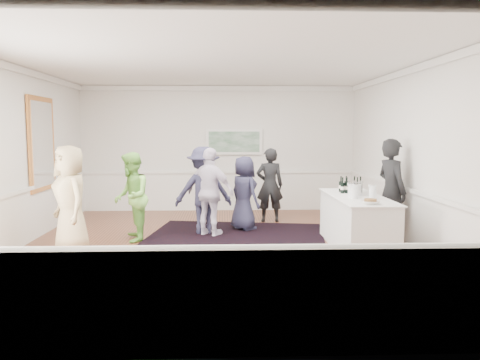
{
  "coord_description": "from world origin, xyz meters",
  "views": [
    {
      "loc": [
        0.11,
        -8.06,
        2.06
      ],
      "look_at": [
        0.41,
        0.2,
        1.19
      ],
      "focal_mm": 35.0,
      "sensor_mm": 36.0,
      "label": 1
    }
  ],
  "objects_px": {
    "guest_tan": "(71,200)",
    "guest_lilac": "(210,192)",
    "nut_bowl": "(370,202)",
    "guest_dark_a": "(203,190)",
    "guest_green": "(131,197)",
    "serving_table": "(357,222)",
    "guest_dark_b": "(270,185)",
    "ice_bucket": "(355,189)",
    "bartender": "(392,191)",
    "guest_navy": "(244,193)"
  },
  "relations": [
    {
      "from": "guest_tan",
      "to": "guest_lilac",
      "type": "bearing_deg",
      "value": 80.6
    },
    {
      "from": "nut_bowl",
      "to": "guest_tan",
      "type": "bearing_deg",
      "value": 171.41
    },
    {
      "from": "guest_dark_a",
      "to": "nut_bowl",
      "type": "distance_m",
      "value": 3.46
    },
    {
      "from": "guest_tan",
      "to": "guest_green",
      "type": "xyz_separation_m",
      "value": [
        0.84,
        0.87,
        -0.08
      ]
    },
    {
      "from": "serving_table",
      "to": "guest_dark_b",
      "type": "height_order",
      "value": "guest_dark_b"
    },
    {
      "from": "guest_dark_a",
      "to": "ice_bucket",
      "type": "bearing_deg",
      "value": 152.71
    },
    {
      "from": "serving_table",
      "to": "guest_tan",
      "type": "distance_m",
      "value": 4.9
    },
    {
      "from": "bartender",
      "to": "guest_green",
      "type": "bearing_deg",
      "value": 70.27
    },
    {
      "from": "bartender",
      "to": "guest_tan",
      "type": "xyz_separation_m",
      "value": [
        -5.63,
        -0.56,
        -0.05
      ]
    },
    {
      "from": "guest_lilac",
      "to": "serving_table",
      "type": "bearing_deg",
      "value": -172.22
    },
    {
      "from": "bartender",
      "to": "guest_green",
      "type": "relative_size",
      "value": 1.15
    },
    {
      "from": "guest_tan",
      "to": "ice_bucket",
      "type": "bearing_deg",
      "value": 55.57
    },
    {
      "from": "guest_green",
      "to": "guest_navy",
      "type": "distance_m",
      "value": 2.33
    },
    {
      "from": "guest_tan",
      "to": "guest_dark_b",
      "type": "height_order",
      "value": "guest_tan"
    },
    {
      "from": "guest_lilac",
      "to": "guest_navy",
      "type": "relative_size",
      "value": 1.13
    },
    {
      "from": "serving_table",
      "to": "guest_dark_b",
      "type": "xyz_separation_m",
      "value": [
        -1.28,
        2.49,
        0.37
      ]
    },
    {
      "from": "bartender",
      "to": "guest_tan",
      "type": "relative_size",
      "value": 1.05
    },
    {
      "from": "guest_dark_a",
      "to": "guest_dark_b",
      "type": "xyz_separation_m",
      "value": [
        1.45,
        1.17,
        -0.04
      ]
    },
    {
      "from": "guest_green",
      "to": "guest_dark_a",
      "type": "height_order",
      "value": "guest_dark_a"
    },
    {
      "from": "serving_table",
      "to": "guest_dark_b",
      "type": "relative_size",
      "value": 1.37
    },
    {
      "from": "bartender",
      "to": "guest_dark_b",
      "type": "relative_size",
      "value": 1.15
    },
    {
      "from": "guest_tan",
      "to": "guest_green",
      "type": "bearing_deg",
      "value": 98.27
    },
    {
      "from": "ice_bucket",
      "to": "guest_lilac",
      "type": "bearing_deg",
      "value": 159.68
    },
    {
      "from": "guest_dark_b",
      "to": "ice_bucket",
      "type": "distance_m",
      "value": 2.68
    },
    {
      "from": "guest_dark_a",
      "to": "guest_navy",
      "type": "distance_m",
      "value": 0.89
    },
    {
      "from": "guest_dark_a",
      "to": "ice_bucket",
      "type": "height_order",
      "value": "guest_dark_a"
    },
    {
      "from": "guest_lilac",
      "to": "nut_bowl",
      "type": "distance_m",
      "value": 3.21
    },
    {
      "from": "guest_dark_b",
      "to": "guest_tan",
      "type": "bearing_deg",
      "value": 36.45
    },
    {
      "from": "guest_tan",
      "to": "guest_dark_b",
      "type": "xyz_separation_m",
      "value": [
        3.6,
        2.63,
        -0.07
      ]
    },
    {
      "from": "guest_dark_a",
      "to": "guest_dark_b",
      "type": "bearing_deg",
      "value": -145.0
    },
    {
      "from": "guest_green",
      "to": "nut_bowl",
      "type": "bearing_deg",
      "value": 57.33
    },
    {
      "from": "guest_green",
      "to": "guest_navy",
      "type": "xyz_separation_m",
      "value": [
        2.15,
        0.89,
        -0.06
      ]
    },
    {
      "from": "guest_dark_a",
      "to": "bartender",
      "type": "bearing_deg",
      "value": 161.5
    },
    {
      "from": "guest_green",
      "to": "nut_bowl",
      "type": "xyz_separation_m",
      "value": [
        3.99,
        -1.6,
        0.13
      ]
    },
    {
      "from": "bartender",
      "to": "guest_green",
      "type": "distance_m",
      "value": 4.81
    },
    {
      "from": "serving_table",
      "to": "guest_navy",
      "type": "xyz_separation_m",
      "value": [
        -1.9,
        1.62,
        0.3
      ]
    },
    {
      "from": "guest_green",
      "to": "guest_lilac",
      "type": "bearing_deg",
      "value": 93.52
    },
    {
      "from": "guest_green",
      "to": "guest_dark_b",
      "type": "relative_size",
      "value": 1.0
    },
    {
      "from": "guest_tan",
      "to": "nut_bowl",
      "type": "bearing_deg",
      "value": 43.61
    },
    {
      "from": "serving_table",
      "to": "guest_navy",
      "type": "height_order",
      "value": "guest_navy"
    },
    {
      "from": "guest_tan",
      "to": "guest_dark_a",
      "type": "relative_size",
      "value": 1.04
    },
    {
      "from": "guest_lilac",
      "to": "guest_dark_b",
      "type": "height_order",
      "value": "guest_lilac"
    },
    {
      "from": "guest_dark_b",
      "to": "serving_table",
      "type": "bearing_deg",
      "value": 117.44
    },
    {
      "from": "guest_dark_b",
      "to": "guest_navy",
      "type": "relative_size",
      "value": 1.09
    },
    {
      "from": "bartender",
      "to": "guest_navy",
      "type": "relative_size",
      "value": 1.24
    },
    {
      "from": "serving_table",
      "to": "guest_navy",
      "type": "distance_m",
      "value": 2.51
    },
    {
      "from": "bartender",
      "to": "guest_navy",
      "type": "bearing_deg",
      "value": 49.57
    },
    {
      "from": "serving_table",
      "to": "ice_bucket",
      "type": "xyz_separation_m",
      "value": [
        0.01,
        0.14,
        0.58
      ]
    },
    {
      "from": "guest_dark_b",
      "to": "ice_bucket",
      "type": "relative_size",
      "value": 6.43
    },
    {
      "from": "guest_navy",
      "to": "guest_dark_b",
      "type": "bearing_deg",
      "value": -71.72
    }
  ]
}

